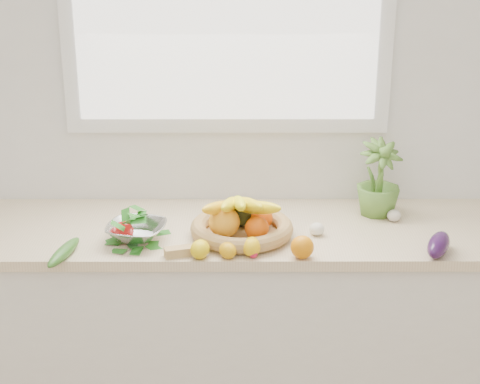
{
  "coord_description": "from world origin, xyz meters",
  "views": [
    {
      "loc": [
        0.05,
        -0.66,
        2.01
      ],
      "look_at": [
        0.05,
        1.93,
        1.05
      ],
      "focal_mm": 55.0,
      "sensor_mm": 36.0,
      "label": 1
    }
  ],
  "objects_px": {
    "fruit_basket": "(241,223)",
    "colander_with_spinach": "(136,227)",
    "cucumber": "(64,252)",
    "apple": "(124,231)",
    "eggplant": "(439,245)",
    "potted_herb": "(378,180)"
  },
  "relations": [
    {
      "from": "potted_herb",
      "to": "apple",
      "type": "bearing_deg",
      "value": -164.87
    },
    {
      "from": "fruit_basket",
      "to": "colander_with_spinach",
      "type": "xyz_separation_m",
      "value": [
        -0.38,
        -0.05,
        0.0
      ]
    },
    {
      "from": "cucumber",
      "to": "colander_with_spinach",
      "type": "distance_m",
      "value": 0.28
    },
    {
      "from": "cucumber",
      "to": "fruit_basket",
      "type": "height_order",
      "value": "fruit_basket"
    },
    {
      "from": "cucumber",
      "to": "fruit_basket",
      "type": "xyz_separation_m",
      "value": [
        0.62,
        0.19,
        0.03
      ]
    },
    {
      "from": "apple",
      "to": "eggplant",
      "type": "xyz_separation_m",
      "value": [
        1.13,
        -0.12,
        -0.0
      ]
    },
    {
      "from": "fruit_basket",
      "to": "colander_with_spinach",
      "type": "bearing_deg",
      "value": -173.29
    },
    {
      "from": "eggplant",
      "to": "potted_herb",
      "type": "relative_size",
      "value": 0.59
    },
    {
      "from": "apple",
      "to": "eggplant",
      "type": "relative_size",
      "value": 0.4
    },
    {
      "from": "eggplant",
      "to": "potted_herb",
      "type": "height_order",
      "value": "potted_herb"
    },
    {
      "from": "apple",
      "to": "potted_herb",
      "type": "xyz_separation_m",
      "value": [
        0.98,
        0.26,
        0.11
      ]
    },
    {
      "from": "potted_herb",
      "to": "colander_with_spinach",
      "type": "distance_m",
      "value": 0.97
    },
    {
      "from": "apple",
      "to": "cucumber",
      "type": "relative_size",
      "value": 0.31
    },
    {
      "from": "apple",
      "to": "cucumber",
      "type": "xyz_separation_m",
      "value": [
        -0.19,
        -0.15,
        -0.02
      ]
    },
    {
      "from": "eggplant",
      "to": "cucumber",
      "type": "bearing_deg",
      "value": -178.8
    },
    {
      "from": "cucumber",
      "to": "fruit_basket",
      "type": "distance_m",
      "value": 0.65
    },
    {
      "from": "fruit_basket",
      "to": "eggplant",
      "type": "bearing_deg",
      "value": -12.94
    },
    {
      "from": "fruit_basket",
      "to": "cucumber",
      "type": "bearing_deg",
      "value": -163.16
    },
    {
      "from": "colander_with_spinach",
      "to": "fruit_basket",
      "type": "bearing_deg",
      "value": 6.71
    },
    {
      "from": "fruit_basket",
      "to": "colander_with_spinach",
      "type": "height_order",
      "value": "fruit_basket"
    },
    {
      "from": "apple",
      "to": "colander_with_spinach",
      "type": "relative_size",
      "value": 0.3
    },
    {
      "from": "potted_herb",
      "to": "fruit_basket",
      "type": "distance_m",
      "value": 0.6
    }
  ]
}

